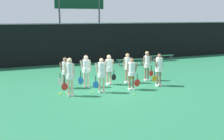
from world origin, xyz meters
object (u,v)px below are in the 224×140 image
(player_0, at_px, (70,74))
(tennis_ball_3, at_px, (66,93))
(player_4, at_px, (65,70))
(player_5, at_px, (86,68))
(tennis_ball_0, at_px, (134,94))
(player_2, at_px, (132,71))
(player_7, at_px, (128,65))
(bench_courtside, at_px, (131,60))
(player_1, at_px, (101,72))
(player_6, at_px, (109,67))
(tennis_ball_1, at_px, (60,94))
(tennis_ball_5, at_px, (123,85))
(bench_far, at_px, (162,56))
(player_8, at_px, (147,63))
(tennis_ball_4, at_px, (61,93))
(player_3, at_px, (159,67))
(scoreboard, at_px, (80,4))
(tennis_ball_6, at_px, (93,92))
(tennis_ball_2, at_px, (158,77))

(player_0, height_order, tennis_ball_3, player_0)
(player_4, bearing_deg, tennis_ball_3, -92.57)
(player_5, xyz_separation_m, tennis_ball_0, (1.69, -2.22, -0.97))
(player_2, distance_m, player_7, 1.39)
(bench_courtside, relative_size, player_1, 1.28)
(player_6, distance_m, tennis_ball_0, 2.48)
(tennis_ball_1, distance_m, tennis_ball_5, 3.50)
(bench_far, distance_m, player_8, 7.06)
(tennis_ball_4, bearing_deg, player_3, -4.26)
(scoreboard, relative_size, player_4, 3.63)
(tennis_ball_6, bearing_deg, player_2, -4.38)
(bench_far, height_order, player_5, player_5)
(player_3, bearing_deg, player_6, 144.36)
(tennis_ball_1, xyz_separation_m, tennis_ball_3, (0.34, 0.04, -0.00))
(player_7, relative_size, tennis_ball_1, 23.72)
(player_4, bearing_deg, player_2, -18.52)
(player_3, xyz_separation_m, tennis_ball_0, (-1.93, -1.05, -0.98))
(player_5, bearing_deg, tennis_ball_5, -2.20)
(tennis_ball_1, bearing_deg, bench_courtside, 41.88)
(player_4, height_order, tennis_ball_4, player_4)
(tennis_ball_4, bearing_deg, player_8, 10.27)
(tennis_ball_2, bearing_deg, bench_far, 56.40)
(player_8, relative_size, tennis_ball_6, 25.25)
(tennis_ball_4, relative_size, tennis_ball_5, 1.02)
(player_1, relative_size, tennis_ball_0, 26.23)
(scoreboard, distance_m, tennis_ball_4, 10.67)
(player_6, relative_size, tennis_ball_6, 24.26)
(bench_courtside, bearing_deg, tennis_ball_1, -131.40)
(player_8, xyz_separation_m, tennis_ball_3, (-4.84, -1.00, -0.96))
(tennis_ball_3, bearing_deg, bench_courtside, 43.22)
(bench_far, xyz_separation_m, tennis_ball_5, (-6.11, -6.04, -0.37))
(tennis_ball_5, bearing_deg, tennis_ball_3, -171.99)
(player_7, bearing_deg, player_6, -176.42)
(player_6, height_order, tennis_ball_6, player_6)
(scoreboard, xyz_separation_m, tennis_ball_0, (-0.17, -10.50, -4.55))
(player_6, bearing_deg, player_0, -162.04)
(player_6, relative_size, player_8, 0.96)
(player_8, relative_size, tennis_ball_1, 24.02)
(tennis_ball_4, bearing_deg, bench_courtside, 41.75)
(player_5, bearing_deg, bench_courtside, 55.42)
(player_4, xyz_separation_m, tennis_ball_3, (-0.18, -1.03, -0.92))
(player_7, relative_size, tennis_ball_5, 25.75)
(player_8, height_order, tennis_ball_2, player_8)
(player_4, height_order, tennis_ball_6, player_4)
(player_1, distance_m, tennis_ball_5, 1.99)
(scoreboard, relative_size, player_8, 3.49)
(player_1, height_order, player_4, player_1)
(player_4, bearing_deg, player_1, -37.45)
(player_1, height_order, tennis_ball_3, player_1)
(player_3, xyz_separation_m, player_8, (0.00, 1.30, -0.02))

